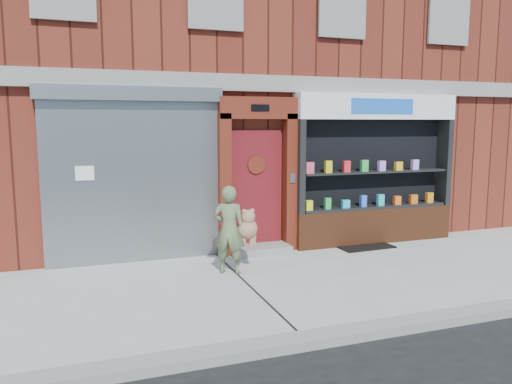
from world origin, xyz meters
name	(u,v)px	position (x,y,z in m)	size (l,w,h in m)	color
ground	(340,275)	(0.00, 0.00, 0.00)	(80.00, 80.00, 0.00)	#9E9E99
curb	(428,321)	(0.00, -2.15, 0.06)	(60.00, 0.30, 0.12)	gray
building	(231,63)	(0.00, 5.99, 4.00)	(12.00, 8.16, 8.00)	maroon
shutter_bay	(133,164)	(-3.00, 1.93, 1.72)	(3.10, 0.30, 3.04)	gray
red_door_bay	(258,175)	(-0.75, 1.86, 1.46)	(1.52, 0.58, 2.90)	#5D1B10
pharmacy_bay	(374,176)	(1.75, 1.81, 1.37)	(3.50, 0.41, 3.00)	brown
woman	(232,229)	(-1.59, 0.71, 0.73)	(0.78, 0.56, 1.44)	#5F6D48
doormat	(362,245)	(1.35, 1.55, 0.01)	(1.09, 0.76, 0.03)	black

